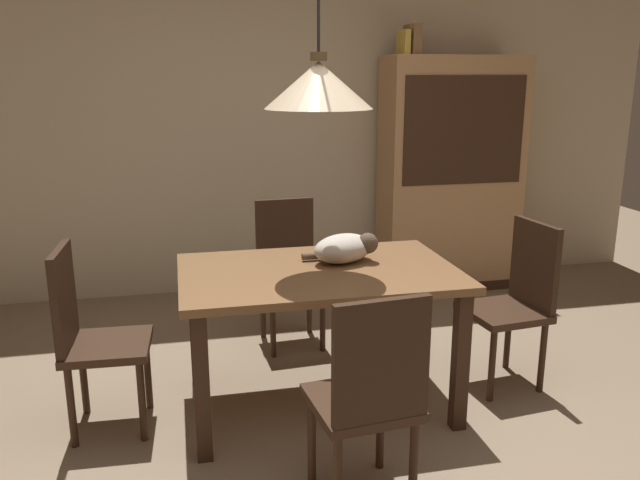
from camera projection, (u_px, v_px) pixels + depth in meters
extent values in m
plane|color=#847056|center=(366.00, 464.00, 2.90)|extent=(10.00, 10.00, 0.00)
cube|color=beige|center=(273.00, 108.00, 5.04)|extent=(6.40, 0.10, 2.90)
cube|color=brown|center=(319.00, 273.00, 3.26)|extent=(1.40, 0.90, 0.04)
cube|color=#382316|center=(202.00, 388.00, 2.86)|extent=(0.07, 0.07, 0.71)
cube|color=#382316|center=(460.00, 362.00, 3.12)|extent=(0.07, 0.07, 0.71)
cube|color=#382316|center=(196.00, 324.00, 3.59)|extent=(0.07, 0.07, 0.71)
cube|color=#382316|center=(405.00, 307.00, 3.86)|extent=(0.07, 0.07, 0.71)
cube|color=#382316|center=(503.00, 312.00, 3.56)|extent=(0.44, 0.44, 0.04)
cube|color=#322014|center=(535.00, 264.00, 3.55)|extent=(0.08, 0.38, 0.48)
cylinder|color=#382316|center=(461.00, 342.00, 3.71)|extent=(0.04, 0.04, 0.41)
cylinder|color=#382316|center=(492.00, 365.00, 3.42)|extent=(0.04, 0.04, 0.41)
cylinder|color=#382316|center=(508.00, 335.00, 3.81)|extent=(0.04, 0.04, 0.41)
cylinder|color=#382316|center=(542.00, 357.00, 3.52)|extent=(0.04, 0.04, 0.41)
cube|color=#382316|center=(292.00, 281.00, 4.09)|extent=(0.42, 0.42, 0.04)
cube|color=#322014|center=(285.00, 235.00, 4.19)|extent=(0.38, 0.06, 0.48)
cylinder|color=#382316|center=(273.00, 326.00, 3.96)|extent=(0.04, 0.04, 0.41)
cylinder|color=#382316|center=(323.00, 320.00, 4.04)|extent=(0.04, 0.04, 0.41)
cylinder|color=#382316|center=(263.00, 308.00, 4.26)|extent=(0.04, 0.04, 0.41)
cylinder|color=#382316|center=(309.00, 304.00, 4.34)|extent=(0.04, 0.04, 0.41)
cube|color=#382316|center=(362.00, 402.00, 2.58)|extent=(0.44, 0.44, 0.04)
cube|color=#322014|center=(381.00, 361.00, 2.35)|extent=(0.38, 0.08, 0.48)
cylinder|color=#382316|center=(380.00, 426.00, 2.83)|extent=(0.04, 0.04, 0.41)
cylinder|color=#382316|center=(312.00, 439.00, 2.73)|extent=(0.04, 0.04, 0.41)
cylinder|color=#382316|center=(413.00, 466.00, 2.54)|extent=(0.04, 0.04, 0.41)
cube|color=#382316|center=(108.00, 346.00, 3.12)|extent=(0.42, 0.42, 0.04)
cube|color=#322014|center=(63.00, 298.00, 3.02)|extent=(0.05, 0.38, 0.48)
cylinder|color=#382316|center=(142.00, 401.00, 3.05)|extent=(0.04, 0.04, 0.41)
cylinder|color=#382316|center=(148.00, 371.00, 3.35)|extent=(0.04, 0.04, 0.41)
cylinder|color=#382316|center=(71.00, 407.00, 2.99)|extent=(0.04, 0.04, 0.41)
cylinder|color=#382316|center=(84.00, 376.00, 3.30)|extent=(0.04, 0.04, 0.41)
ellipsoid|color=beige|center=(343.00, 248.00, 3.36)|extent=(0.40, 0.33, 0.15)
sphere|color=brown|center=(368.00, 243.00, 3.36)|extent=(0.11, 0.11, 0.11)
cylinder|color=brown|center=(319.00, 256.00, 3.41)|extent=(0.18, 0.04, 0.04)
cone|color=beige|center=(319.00, 85.00, 3.03)|extent=(0.52, 0.52, 0.22)
cylinder|color=#513D23|center=(319.00, 56.00, 3.00)|extent=(0.08, 0.08, 0.04)
cube|color=tan|center=(450.00, 175.00, 5.15)|extent=(1.10, 0.44, 1.85)
cube|color=#382316|center=(464.00, 131.00, 4.85)|extent=(0.97, 0.01, 0.81)
cube|color=#382316|center=(445.00, 280.00, 5.37)|extent=(1.12, 0.45, 0.08)
cube|color=gold|center=(404.00, 42.00, 4.81)|extent=(0.04, 0.20, 0.18)
cube|color=brown|center=(412.00, 40.00, 4.82)|extent=(0.06, 0.24, 0.22)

